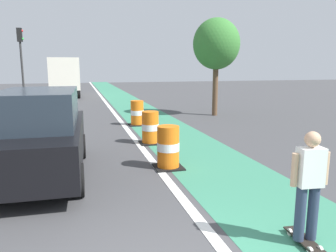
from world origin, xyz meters
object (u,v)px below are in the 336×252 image
delivery_truck_down_block (63,75)px  traffic_light_corner (21,52)px  traffic_barrel_mid (150,128)px  parked_suv_nearest (41,134)px  traffic_barrel_front (168,148)px  skateboarder_on_lane (309,185)px  street_tree_sidewalk (216,45)px  traffic_barrel_back (137,113)px

delivery_truck_down_block → traffic_light_corner: (-2.46, -5.20, 1.65)m
traffic_barrel_mid → delivery_truck_down_block: delivery_truck_down_block is taller
parked_suv_nearest → traffic_barrel_front: bearing=-2.8°
traffic_barrel_mid → skateboarder_on_lane: bearing=-83.1°
street_tree_sidewalk → skateboarder_on_lane: bearing=-107.6°
parked_suv_nearest → traffic_barrel_mid: size_ratio=4.27×
skateboarder_on_lane → traffic_barrel_front: size_ratio=1.55×
traffic_light_corner → delivery_truck_down_block: bearing=64.7°
traffic_barrel_front → delivery_truck_down_block: size_ratio=0.14×
delivery_truck_down_block → street_tree_sidewalk: 16.06m
traffic_barrel_front → skateboarder_on_lane: bearing=-76.7°
traffic_barrel_back → traffic_light_corner: traffic_light_corner is taller
skateboarder_on_lane → traffic_light_corner: traffic_light_corner is taller
parked_suv_nearest → traffic_barrel_back: 6.98m
traffic_barrel_back → street_tree_sidewalk: (4.49, 1.82, 3.14)m
skateboarder_on_lane → traffic_barrel_back: bearing=93.5°
skateboarder_on_lane → parked_suv_nearest: bearing=133.6°
delivery_truck_down_block → traffic_barrel_mid: bearing=-79.8°
traffic_barrel_front → traffic_barrel_mid: (0.14, 2.74, 0.00)m
parked_suv_nearest → traffic_barrel_back: (3.34, 6.11, -0.50)m
traffic_barrel_back → delivery_truck_down_block: size_ratio=0.14×
traffic_barrel_mid → traffic_light_corner: bearing=113.0°
parked_suv_nearest → traffic_barrel_back: bearing=61.3°
traffic_light_corner → street_tree_sidewalk: 13.59m
delivery_truck_down_block → street_tree_sidewalk: size_ratio=1.54×
traffic_barrel_back → delivery_truck_down_block: 16.04m
traffic_barrel_back → traffic_light_corner: size_ratio=0.21×
parked_suv_nearest → traffic_barrel_mid: (3.16, 2.59, -0.50)m
traffic_barrel_back → traffic_light_corner: (-6.08, 10.37, 2.97)m
traffic_barrel_mid → delivery_truck_down_block: bearing=100.2°
traffic_barrel_front → street_tree_sidewalk: street_tree_sidewalk is taller
parked_suv_nearest → traffic_barrel_back: parked_suv_nearest is taller
traffic_barrel_mid → traffic_light_corner: 15.38m
skateboarder_on_lane → parked_suv_nearest: size_ratio=0.36×
skateboarder_on_lane → traffic_barrel_back: size_ratio=1.55×
parked_suv_nearest → traffic_barrel_front: (3.02, -0.15, -0.50)m
traffic_light_corner → traffic_barrel_mid: bearing=-67.0°
traffic_barrel_back → street_tree_sidewalk: bearing=22.1°
skateboarder_on_lane → delivery_truck_down_block: (-4.26, 25.86, 0.94)m
traffic_barrel_back → street_tree_sidewalk: street_tree_sidewalk is taller
traffic_barrel_front → delivery_truck_down_block: (-3.30, 21.83, 1.31)m
traffic_barrel_back → traffic_barrel_front: bearing=-92.9°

